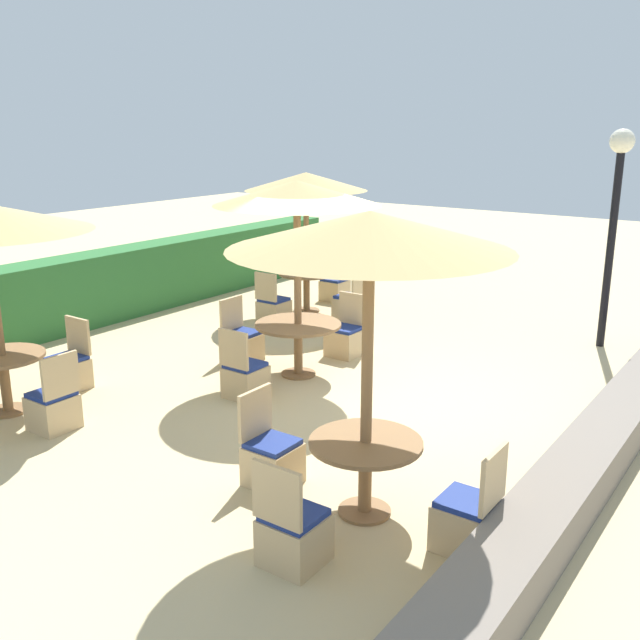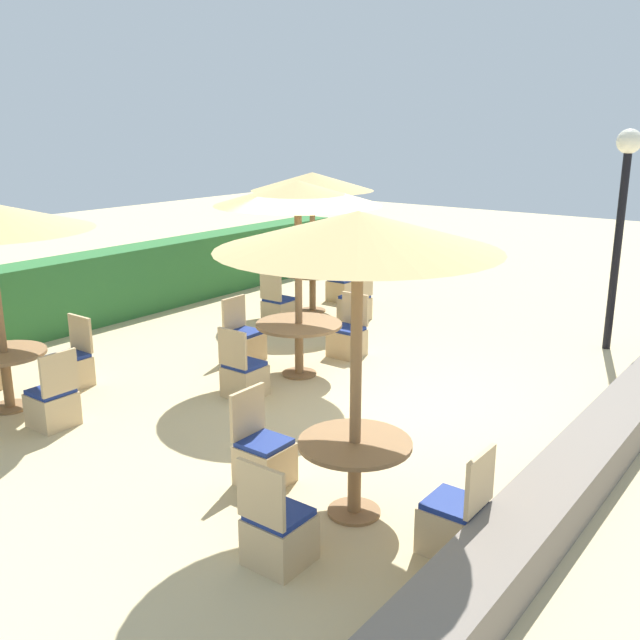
# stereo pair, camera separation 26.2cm
# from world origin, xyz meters

# --- Properties ---
(ground_plane) EXTENTS (40.00, 40.00, 0.00)m
(ground_plane) POSITION_xyz_m (0.00, 0.00, 0.00)
(ground_plane) COLOR #C6B284
(hedge_row) EXTENTS (13.00, 0.70, 1.22)m
(hedge_row) POSITION_xyz_m (0.00, 5.61, 0.61)
(hedge_row) COLOR #2D6B33
(hedge_row) RESTS_ON ground_plane
(stone_border) EXTENTS (10.00, 0.56, 0.43)m
(stone_border) POSITION_xyz_m (0.00, -3.09, 0.21)
(stone_border) COLOR slate
(stone_border) RESTS_ON ground_plane
(lamp_post) EXTENTS (0.36, 0.36, 3.32)m
(lamp_post) POSITION_xyz_m (3.98, -2.00, 2.35)
(lamp_post) COLOR black
(lamp_post) RESTS_ON ground_plane
(parasol_front_left) EXTENTS (2.36, 2.36, 2.72)m
(parasol_front_left) POSITION_xyz_m (-2.43, -1.62, 2.54)
(parasol_front_left) COLOR olive
(parasol_front_left) RESTS_ON ground_plane
(round_table_front_left) EXTENTS (1.01, 1.01, 0.70)m
(round_table_front_left) POSITION_xyz_m (-2.43, -1.62, 0.55)
(round_table_front_left) COLOR olive
(round_table_front_left) RESTS_ON ground_plane
(patio_chair_front_left_west) EXTENTS (0.46, 0.46, 0.93)m
(patio_chair_front_left_west) POSITION_xyz_m (-3.41, -1.57, 0.26)
(patio_chair_front_left_west) COLOR tan
(patio_chair_front_left_west) RESTS_ON ground_plane
(patio_chair_front_left_north) EXTENTS (0.46, 0.46, 0.93)m
(patio_chair_front_left_north) POSITION_xyz_m (-2.49, -0.59, 0.26)
(patio_chair_front_left_north) COLOR tan
(patio_chair_front_left_north) RESTS_ON ground_plane
(patio_chair_front_left_south) EXTENTS (0.46, 0.46, 0.93)m
(patio_chair_front_left_south) POSITION_xyz_m (-2.41, -2.61, 0.26)
(patio_chair_front_left_south) COLOR tan
(patio_chair_front_left_south) RESTS_ON ground_plane
(parasol_back_right) EXTENTS (2.20, 2.20, 2.55)m
(parasol_back_right) POSITION_xyz_m (3.00, 3.05, 2.37)
(parasol_back_right) COLOR olive
(parasol_back_right) RESTS_ON ground_plane
(round_table_back_right) EXTENTS (1.03, 1.03, 0.74)m
(round_table_back_right) POSITION_xyz_m (3.00, 3.05, 0.57)
(round_table_back_right) COLOR olive
(round_table_back_right) RESTS_ON ground_plane
(patio_chair_back_right_west) EXTENTS (0.46, 0.46, 0.93)m
(patio_chair_back_right_west) POSITION_xyz_m (2.00, 3.03, 0.26)
(patio_chair_back_right_west) COLOR tan
(patio_chair_back_right_west) RESTS_ON ground_plane
(patio_chair_back_right_east) EXTENTS (0.46, 0.46, 0.93)m
(patio_chair_back_right_east) POSITION_xyz_m (4.03, 3.10, 0.26)
(patio_chair_back_right_east) COLOR tan
(patio_chair_back_right_east) RESTS_ON ground_plane
(patio_chair_back_right_south) EXTENTS (0.46, 0.46, 0.93)m
(patio_chair_back_right_south) POSITION_xyz_m (2.97, 2.06, 0.26)
(patio_chair_back_right_south) COLOR tan
(patio_chair_back_right_south) RESTS_ON ground_plane
(parasol_center) EXTENTS (2.22, 2.22, 2.68)m
(parasol_center) POSITION_xyz_m (0.14, 1.07, 2.50)
(parasol_center) COLOR olive
(parasol_center) RESTS_ON ground_plane
(round_table_center) EXTENTS (1.19, 1.19, 0.75)m
(round_table_center) POSITION_xyz_m (0.14, 1.07, 0.61)
(round_table_center) COLOR olive
(round_table_center) RESTS_ON ground_plane
(patio_chair_center_east) EXTENTS (0.46, 0.46, 0.93)m
(patio_chair_center_east) POSITION_xyz_m (1.24, 1.02, 0.26)
(patio_chair_center_east) COLOR tan
(patio_chair_center_east) RESTS_ON ground_plane
(patio_chair_center_west) EXTENTS (0.46, 0.46, 0.93)m
(patio_chair_center_west) POSITION_xyz_m (-0.92, 1.13, 0.26)
(patio_chair_center_west) COLOR tan
(patio_chair_center_west) RESTS_ON ground_plane
(patio_chair_center_north) EXTENTS (0.46, 0.46, 0.93)m
(patio_chair_center_north) POSITION_xyz_m (0.15, 2.12, 0.26)
(patio_chair_center_north) COLOR tan
(patio_chair_center_north) RESTS_ON ground_plane
(round_table_back_left) EXTENTS (0.99, 0.99, 0.73)m
(round_table_back_left) POSITION_xyz_m (-2.97, 3.15, 0.56)
(round_table_back_left) COLOR olive
(round_table_back_left) RESTS_ON ground_plane
(patio_chair_back_left_east) EXTENTS (0.46, 0.46, 0.93)m
(patio_chair_back_left_east) POSITION_xyz_m (-2.04, 3.21, 0.26)
(patio_chair_back_left_east) COLOR tan
(patio_chair_back_left_east) RESTS_ON ground_plane
(patio_chair_back_left_south) EXTENTS (0.46, 0.46, 0.93)m
(patio_chair_back_left_south) POSITION_xyz_m (-2.94, 2.24, 0.26)
(patio_chair_back_left_south) COLOR tan
(patio_chair_back_left_south) RESTS_ON ground_plane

